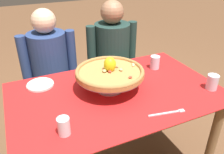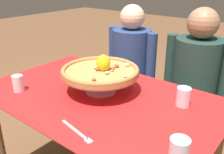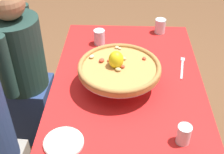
{
  "view_description": "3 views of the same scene",
  "coord_description": "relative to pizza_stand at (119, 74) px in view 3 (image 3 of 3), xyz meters",
  "views": [
    {
      "loc": [
        -0.54,
        -1.1,
        1.51
      ],
      "look_at": [
        -0.02,
        0.03,
        0.83
      ],
      "focal_mm": 36.77,
      "sensor_mm": 36.0,
      "label": 1
    },
    {
      "loc": [
        0.83,
        -0.92,
        1.35
      ],
      "look_at": [
        0.01,
        0.11,
        0.81
      ],
      "focal_mm": 40.44,
      "sensor_mm": 36.0,
      "label": 2
    },
    {
      "loc": [
        -1.27,
        0.03,
        1.76
      ],
      "look_at": [
        -0.03,
        0.08,
        0.8
      ],
      "focal_mm": 48.29,
      "sensor_mm": 36.0,
      "label": 3
    }
  ],
  "objects": [
    {
      "name": "diner_right",
      "position": [
        0.31,
        0.64,
        -0.26
      ],
      "size": [
        0.47,
        0.34,
        1.16
      ],
      "color": "navy",
      "rests_on": "ground"
    },
    {
      "name": "water_glass_front_left",
      "position": [
        -0.37,
        -0.28,
        -0.04
      ],
      "size": [
        0.06,
        0.06,
        0.09
      ],
      "color": "silver",
      "rests_on": "dining_table"
    },
    {
      "name": "side_plate",
      "position": [
        -0.4,
        0.23,
        -0.07
      ],
      "size": [
        0.18,
        0.18,
        0.02
      ],
      "color": "white",
      "rests_on": "dining_table"
    },
    {
      "name": "dinner_fork",
      "position": [
        0.19,
        -0.36,
        -0.08
      ],
      "size": [
        0.21,
        0.06,
        0.01
      ],
      "color": "#B7B7C1",
      "rests_on": "dining_table"
    },
    {
      "name": "water_glass_back_right",
      "position": [
        0.43,
        0.14,
        -0.04
      ],
      "size": [
        0.07,
        0.07,
        0.1
      ],
      "color": "silver",
      "rests_on": "dining_table"
    },
    {
      "name": "pizza",
      "position": [
        0.0,
        0.0,
        0.05
      ],
      "size": [
        0.43,
        0.43,
        0.11
      ],
      "color": "#BC8447",
      "rests_on": "pizza_stand"
    },
    {
      "name": "pizza_stand",
      "position": [
        0.0,
        0.0,
        0.0
      ],
      "size": [
        0.42,
        0.42,
        0.11
      ],
      "color": "#B7B7C1",
      "rests_on": "dining_table"
    },
    {
      "name": "dining_table",
      "position": [
        0.02,
        -0.05,
        -0.19
      ],
      "size": [
        1.31,
        0.82,
        0.73
      ],
      "color": "olive",
      "rests_on": "ground"
    },
    {
      "name": "water_glass_front_right",
      "position": [
        0.6,
        -0.27,
        -0.04
      ],
      "size": [
        0.07,
        0.07,
        0.1
      ],
      "color": "silver",
      "rests_on": "dining_table"
    }
  ]
}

